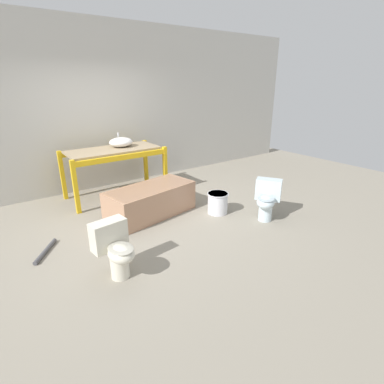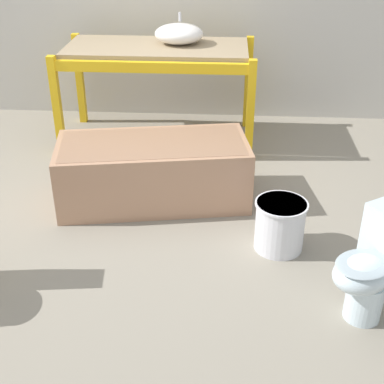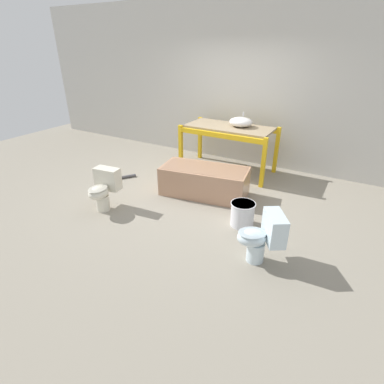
% 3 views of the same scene
% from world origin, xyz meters
% --- Properties ---
extents(ground_plane, '(12.00, 12.00, 0.00)m').
position_xyz_m(ground_plane, '(0.00, 0.00, 0.00)').
color(ground_plane, gray).
extents(shelving_rack, '(1.79, 0.88, 0.92)m').
position_xyz_m(shelving_rack, '(0.11, 1.17, 0.79)').
color(shelving_rack, yellow).
rests_on(shelving_rack, ground_plane).
extents(sink_basin, '(0.44, 0.39, 0.26)m').
position_xyz_m(sink_basin, '(0.31, 1.25, 1.01)').
color(sink_basin, white).
rests_on(sink_basin, shelving_rack).
extents(bathtub_main, '(1.54, 0.89, 0.49)m').
position_xyz_m(bathtub_main, '(0.21, -0.01, 0.28)').
color(bathtub_main, tan).
rests_on(bathtub_main, ground_plane).
extents(toilet_far, '(0.62, 0.56, 0.63)m').
position_xyz_m(toilet_far, '(1.63, -1.24, 0.35)').
color(toilet_far, silver).
rests_on(toilet_far, ground_plane).
extents(bucket_white, '(0.35, 0.35, 0.35)m').
position_xyz_m(bucket_white, '(1.15, -0.61, 0.18)').
color(bucket_white, silver).
rests_on(bucket_white, ground_plane).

